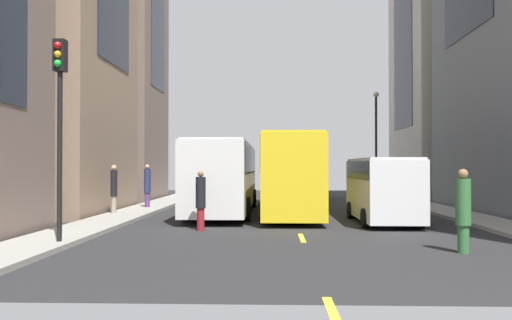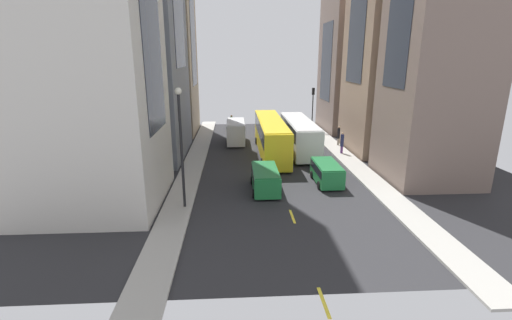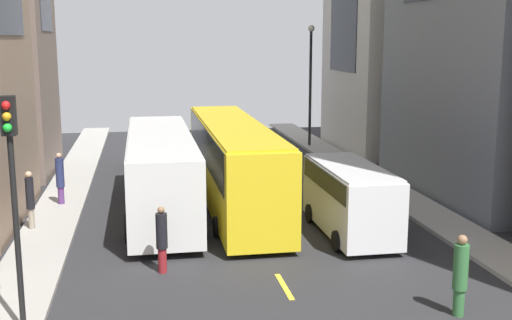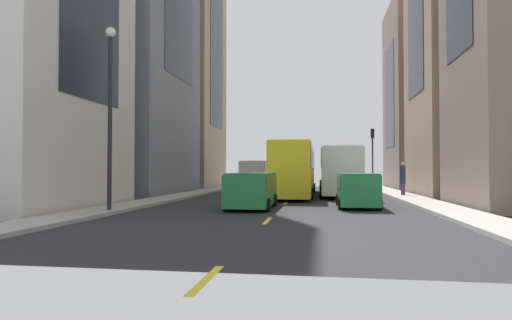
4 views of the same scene
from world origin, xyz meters
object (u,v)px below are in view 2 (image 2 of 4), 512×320
Objects in this scene: pedestrian_crossing_near at (339,135)px; pedestrian_walking_far at (342,142)px; city_bus_white at (299,133)px; pedestrian_crossing_mid at (291,129)px; delivery_van_white at (236,130)px; car_green_0 at (327,171)px; streetcar_yellow at (271,134)px; traffic_light_near_corner at (313,101)px; pedestrian_waiting_curb at (232,123)px; car_green_1 at (265,178)px.

pedestrian_walking_far reaches higher than pedestrian_crossing_near.
city_bus_white reaches higher than pedestrian_crossing_near.
pedestrian_crossing_mid is at bearing 26.48° from pedestrian_crossing_near.
city_bus_white reaches higher than delivery_van_white.
car_green_0 is 9.43m from pedestrian_walking_far.
pedestrian_crossing_mid is (0.25, -17.30, 0.12)m from car_green_0.
delivery_van_white is at bearing -63.77° from car_green_0.
pedestrian_crossing_near reaches higher than car_green_0.
streetcar_yellow is 6.63× the size of pedestrian_crossing_near.
car_green_0 is 21.54m from traffic_light_near_corner.
car_green_0 is 1.95× the size of pedestrian_crossing_near.
pedestrian_walking_far is at bearing 157.48° from city_bus_white.
streetcar_yellow reaches higher than car_green_0.
city_bus_white is at bearing 40.23° from pedestrian_waiting_curb.
car_green_1 is (-2.13, 15.87, -0.51)m from delivery_van_white.
traffic_light_near_corner reaches higher than city_bus_white.
pedestrian_walking_far reaches higher than pedestrian_waiting_curb.
traffic_light_near_corner is at bearing -8.44° from pedestrian_crossing_near.
pedestrian_waiting_curb reaches higher than car_green_0.
city_bus_white reaches higher than pedestrian_waiting_curb.
pedestrian_walking_far is (-4.00, 8.64, 0.21)m from pedestrian_crossing_mid.
car_green_1 is 13.29m from pedestrian_walking_far.
car_green_0 is 5.21m from car_green_1.
pedestrian_crossing_mid is at bearing -158.35° from delivery_van_white.
delivery_van_white is 16.23m from car_green_0.
pedestrian_crossing_mid is (-3.31, -7.77, -1.01)m from streetcar_yellow.
traffic_light_near_corner is (-10.93, 0.74, 2.96)m from pedestrian_waiting_curb.
pedestrian_crossing_mid is 9.53m from pedestrian_walking_far.
traffic_light_near_corner reaches higher than delivery_van_white.
delivery_van_white is 1.01× the size of traffic_light_near_corner.
car_green_1 is 2.10× the size of pedestrian_walking_far.
pedestrian_crossing_mid is at bearing -113.07° from streetcar_yellow.
delivery_van_white is 7.29m from pedestrian_waiting_curb.
car_green_0 is at bearing 108.15° from pedestrian_walking_far.
city_bus_white is 5.23m from pedestrian_crossing_near.
pedestrian_crossing_near is 1.04× the size of pedestrian_crossing_mid.
pedestrian_walking_far is (-7.31, 0.87, -0.81)m from streetcar_yellow.
pedestrian_walking_far is (-10.91, 5.90, -0.20)m from delivery_van_white.
traffic_light_near_corner reaches higher than car_green_1.
pedestrian_waiting_curb is (7.47, -4.51, 0.03)m from pedestrian_crossing_mid.
pedestrian_walking_far is (-8.78, -9.97, 0.31)m from car_green_1.
delivery_van_white is 7.45m from pedestrian_crossing_mid.
streetcar_yellow is 13.53m from traffic_light_near_corner.
city_bus_white is at bearing -111.38° from car_green_1.
streetcar_yellow is 10.23m from car_green_0.
streetcar_yellow is at bearing -69.48° from car_green_0.
pedestrian_walking_far is (-11.47, 13.15, 0.17)m from pedestrian_waiting_curb.
pedestrian_crossing_mid is at bearing -104.41° from car_green_1.
delivery_van_white is at bearing -82.35° from car_green_1.
pedestrian_walking_far is (-3.74, -8.65, 0.33)m from car_green_0.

